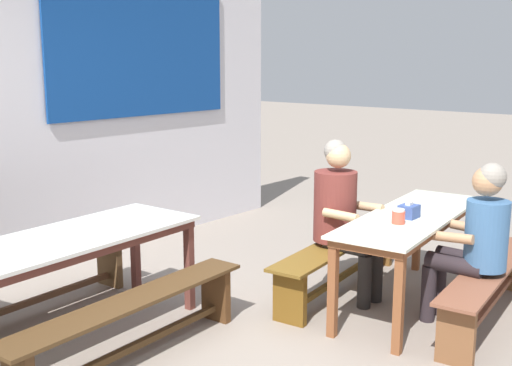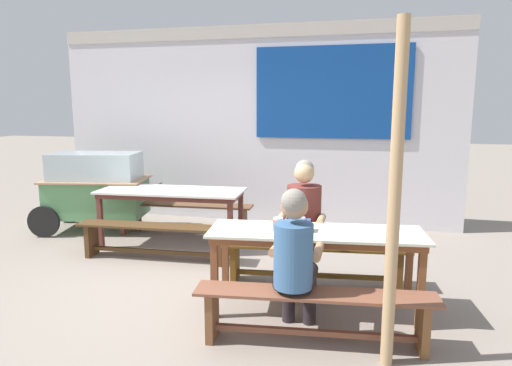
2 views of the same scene
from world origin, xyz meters
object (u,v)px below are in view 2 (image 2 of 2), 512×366
(bench_far_front, at_px, (154,236))
(bench_near_front, at_px, (315,310))
(dining_table_near, at_px, (316,239))
(dining_table_far, at_px, (171,195))
(food_cart, at_px, (96,187))
(bench_near_back, at_px, (315,257))
(condiment_jar, at_px, (278,224))
(person_near_front, at_px, (295,255))
(wooden_support_post, at_px, (394,200))
(person_right_near_table, at_px, (303,217))
(bench_far_back, at_px, (187,213))
(tissue_box, at_px, (302,225))

(bench_far_front, xyz_separation_m, bench_near_front, (2.10, -1.53, -0.00))
(dining_table_near, bearing_deg, dining_table_far, 143.43)
(food_cart, bearing_deg, bench_near_front, -35.84)
(bench_far_front, distance_m, food_cart, 1.78)
(dining_table_near, distance_m, bench_near_back, 0.72)
(bench_far_front, height_order, condiment_jar, condiment_jar)
(dining_table_near, xyz_separation_m, bench_near_back, (-0.07, 0.60, -0.38))
(food_cart, relative_size, person_near_front, 1.51)
(dining_table_far, height_order, wooden_support_post, wooden_support_post)
(bench_near_back, height_order, bench_near_front, same)
(bench_far_front, distance_m, wooden_support_post, 3.25)
(person_near_front, bearing_deg, bench_near_front, -19.85)
(dining_table_far, xyz_separation_m, dining_table_near, (2.07, -1.53, -0.01))
(dining_table_far, distance_m, person_right_near_table, 2.13)
(food_cart, bearing_deg, condiment_jar, -32.49)
(bench_near_front, distance_m, person_right_near_table, 1.25)
(bench_far_front, height_order, bench_near_back, same)
(person_right_near_table, xyz_separation_m, condiment_jar, (-0.14, -0.58, 0.07))
(person_near_front, height_order, wooden_support_post, wooden_support_post)
(dining_table_far, xyz_separation_m, person_near_front, (1.97, -2.08, 0.02))
(dining_table_far, distance_m, bench_near_back, 2.24)
(bench_far_back, bearing_deg, dining_table_far, -86.56)
(bench_far_back, distance_m, tissue_box, 2.98)
(person_near_front, distance_m, wooden_support_post, 0.89)
(condiment_jar, xyz_separation_m, wooden_support_post, (0.93, -0.69, 0.40))
(food_cart, bearing_deg, bench_near_back, -21.51)
(dining_table_far, distance_m, dining_table_near, 2.57)
(bench_near_back, relative_size, person_near_front, 1.57)
(bench_near_front, bearing_deg, tissue_box, 108.23)
(person_right_near_table, bearing_deg, person_near_front, -85.39)
(tissue_box, bearing_deg, condiment_jar, -174.66)
(dining_table_near, relative_size, person_right_near_table, 1.49)
(dining_table_far, height_order, bench_far_front, dining_table_far)
(bench_near_back, distance_m, bench_near_front, 1.22)
(dining_table_near, bearing_deg, bench_far_back, 134.51)
(bench_far_front, distance_m, tissue_box, 2.20)
(bench_near_front, xyz_separation_m, wooden_support_post, (0.54, -0.13, 0.92))
(bench_far_front, relative_size, condiment_jar, 17.27)
(tissue_box, xyz_separation_m, wooden_support_post, (0.73, -0.70, 0.40))
(bench_near_back, bearing_deg, bench_far_back, 142.97)
(food_cart, xyz_separation_m, person_right_near_table, (3.26, -1.41, 0.07))
(bench_far_back, relative_size, person_near_front, 1.57)
(bench_near_front, height_order, tissue_box, tissue_box)
(bench_far_back, relative_size, bench_near_back, 1.00)
(dining_table_far, height_order, person_right_near_table, person_right_near_table)
(bench_far_front, xyz_separation_m, bench_near_back, (1.96, -0.32, 0.00))
(tissue_box, bearing_deg, dining_table_near, 14.67)
(bench_far_front, bearing_deg, wooden_support_post, -32.25)
(bench_near_front, bearing_deg, bench_far_front, 143.89)
(bench_near_back, distance_m, person_near_front, 1.22)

